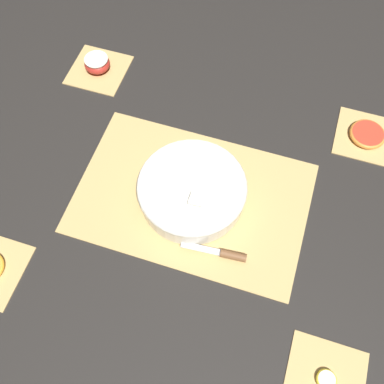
{
  "coord_description": "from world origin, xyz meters",
  "views": [
    {
      "loc": [
        -0.14,
        0.44,
        0.9
      ],
      "look_at": [
        0.0,
        0.0,
        0.03
      ],
      "focal_mm": 42.0,
      "sensor_mm": 36.0,
      "label": 1
    }
  ],
  "objects_px": {
    "paring_knife": "(230,255)",
    "apple_half": "(97,64)",
    "grapefruit_slice": "(367,134)",
    "banana_coin_single": "(326,380)",
    "fruit_salad_bowl": "(192,190)"
  },
  "relations": [
    {
      "from": "paring_knife",
      "to": "apple_half",
      "type": "distance_m",
      "value": 0.62
    },
    {
      "from": "paring_knife",
      "to": "grapefruit_slice",
      "type": "relative_size",
      "value": 1.63
    },
    {
      "from": "apple_half",
      "to": "banana_coin_single",
      "type": "bearing_deg",
      "value": 140.74
    },
    {
      "from": "banana_coin_single",
      "to": "apple_half",
      "type": "bearing_deg",
      "value": -39.26
    },
    {
      "from": "paring_knife",
      "to": "apple_half",
      "type": "xyz_separation_m",
      "value": [
        0.47,
        -0.4,
        0.01
      ]
    },
    {
      "from": "apple_half",
      "to": "paring_knife",
      "type": "bearing_deg",
      "value": 139.75
    },
    {
      "from": "fruit_salad_bowl",
      "to": "banana_coin_single",
      "type": "bearing_deg",
      "value": 140.76
    },
    {
      "from": "banana_coin_single",
      "to": "grapefruit_slice",
      "type": "height_order",
      "value": "grapefruit_slice"
    },
    {
      "from": "grapefruit_slice",
      "to": "apple_half",
      "type": "bearing_deg",
      "value": 0.0
    },
    {
      "from": "paring_knife",
      "to": "banana_coin_single",
      "type": "height_order",
      "value": "paring_knife"
    },
    {
      "from": "fruit_salad_bowl",
      "to": "paring_knife",
      "type": "bearing_deg",
      "value": 137.0
    },
    {
      "from": "apple_half",
      "to": "grapefruit_slice",
      "type": "relative_size",
      "value": 0.77
    },
    {
      "from": "apple_half",
      "to": "grapefruit_slice",
      "type": "distance_m",
      "value": 0.71
    },
    {
      "from": "fruit_salad_bowl",
      "to": "apple_half",
      "type": "bearing_deg",
      "value": -39.28
    },
    {
      "from": "apple_half",
      "to": "banana_coin_single",
      "type": "relative_size",
      "value": 1.73
    }
  ]
}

